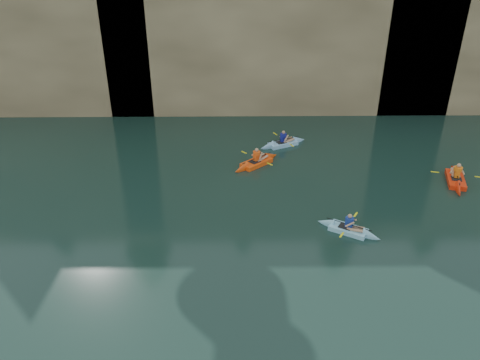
{
  "coord_description": "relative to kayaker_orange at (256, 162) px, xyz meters",
  "views": [
    {
      "loc": [
        -1.25,
        -10.27,
        11.9
      ],
      "look_at": [
        -1.04,
        6.21,
        3.0
      ],
      "focal_mm": 35.0,
      "sensor_mm": 36.0,
      "label": 1
    }
  ],
  "objects": [
    {
      "name": "kayaker_orange",
      "position": [
        0.0,
        0.0,
        0.0
      ],
      "size": [
        3.0,
        2.81,
        1.28
      ],
      "rotation": [
        0.0,
        0.0,
        0.73
      ],
      "color": "#FF4E10",
      "rests_on": "ground"
    },
    {
      "name": "cliff_slab_center",
      "position": [
        2.01,
        9.0,
        5.54
      ],
      "size": [
        24.0,
        2.4,
        11.4
      ],
      "primitive_type": "cube",
      "color": "tan",
      "rests_on": "ground"
    },
    {
      "name": "kayaker_ltblue_mid",
      "position": [
        1.76,
        2.67,
        -0.01
      ],
      "size": [
        3.19,
        2.19,
        1.21
      ],
      "rotation": [
        0.0,
        0.0,
        0.45
      ],
      "color": "#8FC8F0",
      "rests_on": "ground"
    },
    {
      "name": "sea_cave_east",
      "position": [
        10.01,
        8.35,
        2.09
      ],
      "size": [
        5.0,
        1.0,
        4.5
      ],
      "primitive_type": "cube",
      "color": "black",
      "rests_on": "ground"
    },
    {
      "name": "ground",
      "position": [
        0.01,
        -13.6,
        -0.16
      ],
      "size": [
        160.0,
        160.0,
        0.0
      ],
      "primitive_type": "plane",
      "color": "black",
      "rests_on": "ground"
    },
    {
      "name": "kayaker_red_far",
      "position": [
        10.5,
        -2.16,
        0.01
      ],
      "size": [
        2.52,
        3.69,
        1.33
      ],
      "rotation": [
        0.0,
        0.0,
        1.3
      ],
      "color": "red",
      "rests_on": "ground"
    },
    {
      "name": "kayaker_ltblue_near",
      "position": [
        3.78,
        -6.74,
        -0.01
      ],
      "size": [
        2.85,
        2.1,
        1.15
      ],
      "rotation": [
        0.0,
        0.0,
        -0.54
      ],
      "color": "#8CCEEA",
      "rests_on": "ground"
    },
    {
      "name": "sea_cave_center",
      "position": [
        -3.99,
        8.35,
        1.44
      ],
      "size": [
        3.5,
        1.0,
        3.2
      ],
      "primitive_type": "cube",
      "color": "black",
      "rests_on": "ground"
    },
    {
      "name": "cliff",
      "position": [
        0.01,
        16.4,
        5.84
      ],
      "size": [
        70.0,
        16.0,
        12.0
      ],
      "primitive_type": "cube",
      "color": "tan",
      "rests_on": "ground"
    }
  ]
}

